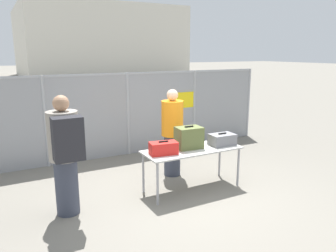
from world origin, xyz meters
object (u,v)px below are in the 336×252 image
inspection_table (192,152)px  utility_trailer (150,116)px  suitcase_red (164,148)px  traveler_hooded (65,152)px  suitcase_grey (222,139)px  security_worker_near (172,132)px  suitcase_olive (189,138)px

inspection_table → utility_trailer: 4.82m
suitcase_red → utility_trailer: size_ratio=0.12×
inspection_table → suitcase_red: size_ratio=3.60×
suitcase_red → traveler_hooded: traveler_hooded is taller
inspection_table → utility_trailer: (1.35, 4.62, -0.27)m
suitcase_grey → inspection_table: bearing=176.6°
suitcase_grey → security_worker_near: (-0.58, 0.81, 0.04)m
suitcase_olive → security_worker_near: size_ratio=0.27×
suitcase_red → inspection_table: bearing=2.7°
suitcase_olive → suitcase_grey: size_ratio=1.01×
suitcase_red → suitcase_grey: (1.19, -0.01, -0.00)m
suitcase_grey → traveler_hooded: size_ratio=0.26×
inspection_table → suitcase_red: (-0.58, -0.03, 0.17)m
suitcase_grey → suitcase_olive: bearing=170.1°
inspection_table → suitcase_red: bearing=-177.3°
utility_trailer → traveler_hooded: bearing=-127.4°
security_worker_near → inspection_table: bearing=86.7°
suitcase_olive → traveler_hooded: 2.10m
suitcase_olive → utility_trailer: 4.78m
suitcase_grey → security_worker_near: size_ratio=0.27×
suitcase_grey → traveler_hooded: 2.75m
suitcase_olive → security_worker_near: security_worker_near is taller
suitcase_red → security_worker_near: 1.01m
suitcase_red → suitcase_olive: (0.55, 0.10, 0.09)m
traveler_hooded → utility_trailer: size_ratio=0.46×
inspection_table → suitcase_red: 0.60m
traveler_hooded → utility_trailer: bearing=40.6°
suitcase_grey → traveler_hooded: traveler_hooded is taller
suitcase_grey → security_worker_near: bearing=125.6°
traveler_hooded → security_worker_near: (2.16, 0.72, -0.11)m
traveler_hooded → utility_trailer: (3.48, 4.56, -0.58)m
security_worker_near → utility_trailer: bearing=-109.9°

